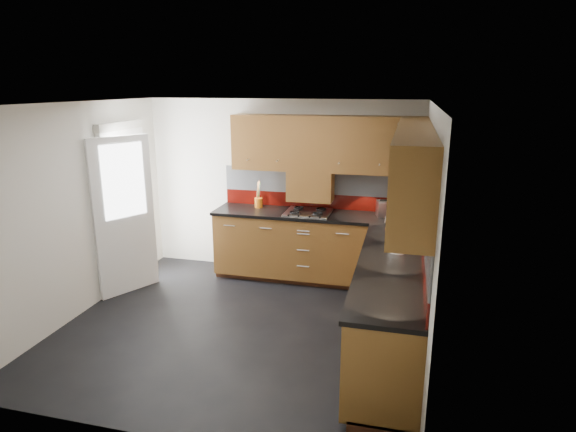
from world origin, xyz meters
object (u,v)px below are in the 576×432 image
(utensil_pot, at_px, (259,201))
(food_processor, at_px, (398,239))
(toaster, at_px, (388,209))
(gas_hob, at_px, (308,212))

(utensil_pot, xyz_separation_m, food_processor, (1.92, -1.42, 0.05))
(toaster, bearing_deg, food_processor, -83.30)
(utensil_pot, distance_m, toaster, 1.76)
(gas_hob, xyz_separation_m, food_processor, (1.19, -1.26, 0.12))
(toaster, relative_size, food_processor, 1.08)
(toaster, bearing_deg, gas_hob, -173.60)
(utensil_pot, bearing_deg, toaster, -1.24)
(utensil_pot, height_order, toaster, utensil_pot)
(utensil_pot, bearing_deg, gas_hob, -11.91)
(food_processor, bearing_deg, utensil_pot, 143.58)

